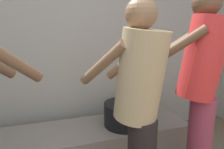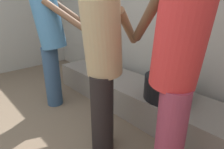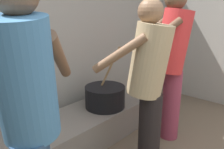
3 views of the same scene
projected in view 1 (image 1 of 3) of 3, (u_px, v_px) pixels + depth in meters
name	position (u px, v px, depth m)	size (l,w,h in m)	color
block_enclosure_rear	(60.00, 49.00, 2.27)	(5.28, 0.20, 2.29)	#9E998E
hearth_ledge	(74.00, 145.00, 1.99)	(2.47, 0.60, 0.34)	slate
cooking_pot_main	(125.00, 114.00, 2.06)	(0.46, 0.46, 0.70)	black
cook_in_tan_shirt	(139.00, 100.00, 1.28)	(0.57, 0.72, 1.52)	black
cook_in_red_shirt	(201.00, 79.00, 1.54)	(0.74, 0.64, 1.64)	#8C3347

